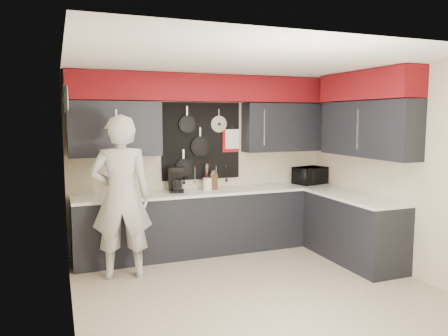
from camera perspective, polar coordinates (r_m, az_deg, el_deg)
name	(u,v)px	position (r m, az deg, el deg)	size (l,w,h in m)	color
ground	(252,286)	(5.35, 3.62, -15.11)	(4.00, 4.00, 0.00)	tan
back_wall_assembly	(208,115)	(6.46, -2.14, 6.88)	(4.00, 0.36, 2.60)	beige
right_wall_assembly	(370,120)	(6.19, 18.57, 5.93)	(0.36, 3.50, 2.60)	beige
left_wall_assembly	(68,183)	(4.57, -19.69, -1.89)	(0.05, 3.50, 2.60)	beige
base_cabinets	(250,223)	(6.39, 3.42, -7.18)	(3.95, 2.20, 0.92)	black
microwave	(310,176)	(7.10, 11.16, -0.97)	(0.50, 0.34, 0.27)	black
knife_block	(214,182)	(6.45, -1.33, -1.81)	(0.10, 0.10, 0.23)	#3B1D12
utensil_crock	(207,184)	(6.42, -2.18, -2.09)	(0.14, 0.14, 0.18)	white
coffee_maker	(176,179)	(6.27, -6.25, -1.41)	(0.25, 0.29, 0.36)	black
person	(121,197)	(5.50, -13.26, -3.75)	(0.74, 0.48, 2.01)	#B8B8B5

